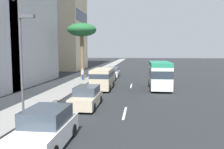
{
  "coord_description": "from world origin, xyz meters",
  "views": [
    {
      "loc": [
        -3.14,
        -0.97,
        4.27
      ],
      "look_at": [
        18.71,
        1.6,
        2.01
      ],
      "focal_mm": 37.64,
      "sensor_mm": 36.0,
      "label": 1
    }
  ],
  "objects": [
    {
      "name": "lane_stripe_mid",
      "position": [
        12.56,
        0.0,
        0.01
      ],
      "size": [
        3.2,
        0.16,
        0.01
      ],
      "primitive_type": "cube",
      "color": "silver",
      "rests_on": "ground_plane"
    },
    {
      "name": "car_fifth",
      "position": [
        28.83,
        3.31,
        0.75
      ],
      "size": [
        4.4,
        1.87,
        1.59
      ],
      "rotation": [
        0.0,
        0.0,
        3.14
      ],
      "color": "beige",
      "rests_on": "ground_plane"
    },
    {
      "name": "car_second",
      "position": [
        34.31,
        3.18,
        0.74
      ],
      "size": [
        4.7,
        1.79,
        1.56
      ],
      "rotation": [
        0.0,
        0.0,
        3.14
      ],
      "color": "white",
      "rests_on": "ground_plane"
    },
    {
      "name": "van_fourth",
      "position": [
        22.05,
        3.04,
        1.3
      ],
      "size": [
        4.91,
        2.15,
        2.25
      ],
      "rotation": [
        0.0,
        0.0,
        3.14
      ],
      "color": "beige",
      "rests_on": "ground_plane"
    },
    {
      "name": "lane_stripe_far",
      "position": [
        25.02,
        0.0,
        0.01
      ],
      "size": [
        3.2,
        0.16,
        0.01
      ],
      "primitive_type": "cube",
      "color": "silver",
      "rests_on": "ground_plane"
    },
    {
      "name": "ground_plane",
      "position": [
        31.5,
        0.0,
        0.0
      ],
      "size": [
        198.0,
        198.0,
        0.0
      ],
      "primitive_type": "plane",
      "color": "#26282B"
    },
    {
      "name": "car_sixth",
      "position": [
        13.97,
        2.98,
        0.75
      ],
      "size": [
        4.37,
        1.84,
        1.58
      ],
      "rotation": [
        0.0,
        0.0,
        3.14
      ],
      "color": "beige",
      "rests_on": "ground_plane"
    },
    {
      "name": "street_lamp",
      "position": [
        10.09,
        5.9,
        4.05
      ],
      "size": [
        0.24,
        0.97,
        6.25
      ],
      "color": "#4C4C51",
      "rests_on": "sidewalk_right"
    },
    {
      "name": "car_lead",
      "position": [
        6.57,
        3.14,
        0.8
      ],
      "size": [
        4.25,
        1.94,
        1.71
      ],
      "rotation": [
        0.0,
        0.0,
        3.14
      ],
      "color": "white",
      "rests_on": "ground_plane"
    },
    {
      "name": "minibus_third",
      "position": [
        23.06,
        -3.21,
        1.65
      ],
      "size": [
        6.1,
        2.3,
        3.01
      ],
      "color": "silver",
      "rests_on": "ground_plane"
    },
    {
      "name": "sidewalk_right",
      "position": [
        31.5,
        7.02,
        0.07
      ],
      "size": [
        162.0,
        2.8,
        0.15
      ],
      "primitive_type": "cube",
      "color": "gray",
      "rests_on": "ground_plane"
    },
    {
      "name": "palm_tree",
      "position": [
        30.66,
        7.42,
        7.08
      ],
      "size": [
        4.23,
        4.23,
        8.07
      ],
      "color": "brown",
      "rests_on": "sidewalk_right"
    },
    {
      "name": "pedestrian_by_tree",
      "position": [
        28.71,
        6.9,
        1.04
      ],
      "size": [
        0.35,
        0.39,
        1.62
      ],
      "rotation": [
        0.0,
        0.0,
        1.07
      ],
      "color": "navy",
      "rests_on": "sidewalk_right"
    }
  ]
}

